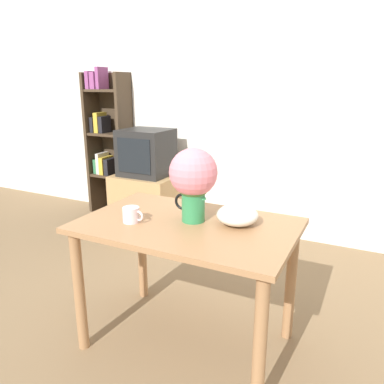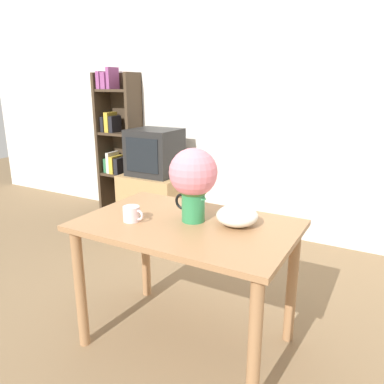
{
  "view_description": "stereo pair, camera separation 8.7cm",
  "coord_description": "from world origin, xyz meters",
  "px_view_note": "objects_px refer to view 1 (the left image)",
  "views": [
    {
      "loc": [
        0.95,
        -1.59,
        1.45
      ],
      "look_at": [
        0.1,
        0.12,
        0.9
      ],
      "focal_mm": 35.0,
      "sensor_mm": 36.0,
      "label": 1
    },
    {
      "loc": [
        1.03,
        -1.54,
        1.45
      ],
      "look_at": [
        0.1,
        0.12,
        0.9
      ],
      "focal_mm": 35.0,
      "sensor_mm": 36.0,
      "label": 2
    }
  ],
  "objects_px": {
    "flower_vase": "(193,178)",
    "white_bowl": "(237,215)",
    "tv_set": "(146,152)",
    "coffee_mug": "(132,215)"
  },
  "relations": [
    {
      "from": "tv_set",
      "to": "white_bowl",
      "type": "bearing_deg",
      "value": -42.86
    },
    {
      "from": "flower_vase",
      "to": "white_bowl",
      "type": "distance_m",
      "value": 0.3
    },
    {
      "from": "tv_set",
      "to": "flower_vase",
      "type": "bearing_deg",
      "value": -48.96
    },
    {
      "from": "flower_vase",
      "to": "coffee_mug",
      "type": "relative_size",
      "value": 3.23
    },
    {
      "from": "flower_vase",
      "to": "tv_set",
      "type": "bearing_deg",
      "value": 131.04
    },
    {
      "from": "flower_vase",
      "to": "coffee_mug",
      "type": "distance_m",
      "value": 0.38
    },
    {
      "from": "white_bowl",
      "to": "tv_set",
      "type": "relative_size",
      "value": 0.47
    },
    {
      "from": "coffee_mug",
      "to": "tv_set",
      "type": "relative_size",
      "value": 0.26
    },
    {
      "from": "flower_vase",
      "to": "white_bowl",
      "type": "height_order",
      "value": "flower_vase"
    },
    {
      "from": "flower_vase",
      "to": "white_bowl",
      "type": "relative_size",
      "value": 1.81
    }
  ]
}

